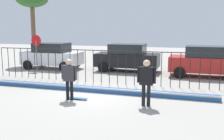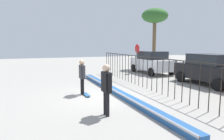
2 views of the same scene
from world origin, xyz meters
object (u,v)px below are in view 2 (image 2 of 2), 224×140
stop_sign (137,55)px  palm_tree_short (155,17)px  skateboarder (82,74)px  camera_operator (106,85)px  parked_car_white (152,62)px  skateboard (86,95)px  parked_car_black (210,69)px

stop_sign → palm_tree_short: bearing=126.0°
skateboarder → camera_operator: camera_operator is taller
parked_car_white → stop_sign: (-0.55, -1.13, 0.64)m
skateboard → parked_car_white: size_ratio=0.19×
skateboarder → palm_tree_short: 13.05m
parked_car_black → skateboarder: bearing=-93.4°
stop_sign → parked_car_white: bearing=64.1°
parked_car_white → skateboard: bearing=-48.6°
skateboarder → stop_sign: stop_sign is taller
skateboard → stop_sign: stop_sign is taller
skateboard → parked_car_white: (-5.37, 7.16, 0.91)m
camera_operator → stop_sign: size_ratio=0.72×
parked_car_black → stop_sign: bearing=-164.2°
parked_car_white → palm_tree_short: size_ratio=0.71×
skateboard → stop_sign: (-5.92, 6.03, 1.56)m
parked_car_white → parked_car_black: 5.60m
parked_car_white → camera_operator: bearing=-36.5°
parked_car_white → stop_sign: size_ratio=1.72×
skateboarder → skateboard: skateboarder is taller
camera_operator → stop_sign: (-8.81, 6.06, 0.53)m
stop_sign → camera_operator: bearing=-34.5°
skateboarder → camera_operator: bearing=-4.2°
skateboarder → parked_car_white: parked_car_white is taller
parked_car_black → palm_tree_short: 9.65m
skateboarder → palm_tree_short: bearing=124.5°
parked_car_black → palm_tree_short: size_ratio=0.71×
camera_operator → stop_sign: bearing=-2.4°
parked_car_white → skateboarder: bearing=-50.7°
parked_car_black → palm_tree_short: bearing=169.7°
stop_sign → palm_tree_short: palm_tree_short is taller
camera_operator → parked_car_white: parked_car_white is taller
camera_operator → parked_car_black: parked_car_black is taller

